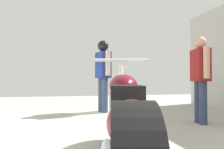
% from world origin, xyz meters
% --- Properties ---
extents(ground_plane, '(15.66, 15.66, 0.00)m').
position_xyz_m(ground_plane, '(0.00, 3.25, 0.00)').
color(ground_plane, '#A8A399').
extents(motorcycle_maroon_cruiser, '(0.85, 2.23, 1.05)m').
position_xyz_m(motorcycle_maroon_cruiser, '(-0.46, 2.07, 0.44)').
color(motorcycle_maroon_cruiser, black).
rests_on(motorcycle_maroon_cruiser, ground_plane).
extents(mechanic_in_blue, '(0.32, 0.64, 1.59)m').
position_xyz_m(mechanic_in_blue, '(1.48, 3.81, 0.90)').
color(mechanic_in_blue, '#2D3851').
rests_on(mechanic_in_blue, ground_plane).
extents(mechanic_with_helmet, '(0.35, 0.70, 1.78)m').
position_xyz_m(mechanic_with_helmet, '(-0.00, 5.61, 1.07)').
color(mechanic_with_helmet, '#384766').
rests_on(mechanic_with_helmet, ground_plane).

